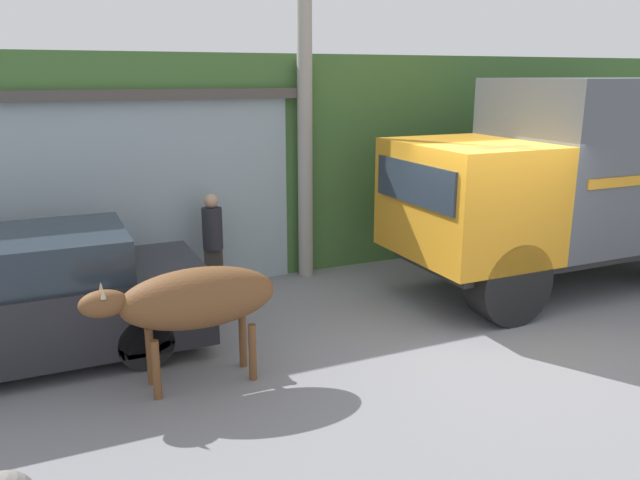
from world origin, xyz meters
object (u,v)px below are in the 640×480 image
Objects in this scene: cargo_truck at (589,174)px; brown_cow at (194,300)px; pedestrian_on_hill at (213,240)px; parked_suv at (12,302)px; utility_pole at (305,86)px.

cargo_truck reaches higher than brown_cow.
pedestrian_on_hill is at bearing 77.61° from brown_cow.
pedestrian_on_hill is at bearing 160.33° from cargo_truck.
cargo_truck is 8.65m from parked_suv.
pedestrian_on_hill is (-5.74, 1.96, -0.95)m from cargo_truck.
cargo_truck is at bearing -174.61° from pedestrian_on_hill.
cargo_truck is 1.34× the size of parked_suv.
utility_pole reaches higher than pedestrian_on_hill.
brown_cow is (-6.69, -0.88, -0.84)m from cargo_truck.
parked_suv is 3.16m from pedestrian_on_hill.
parked_suv is (-8.57, 0.56, -1.08)m from cargo_truck.
utility_pole is at bearing 19.60° from parked_suv.
cargo_truck is 6.80m from brown_cow.
brown_cow is at bearing -38.46° from parked_suv.
parked_suv reaches higher than brown_cow.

